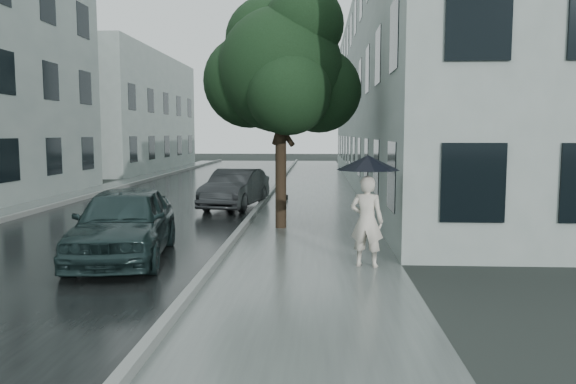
# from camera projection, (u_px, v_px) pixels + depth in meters

# --- Properties ---
(ground) EXTENTS (120.00, 120.00, 0.00)m
(ground) POSITION_uv_depth(u_px,v_px,m) (294.00, 285.00, 9.40)
(ground) COLOR black
(ground) RESTS_ON ground
(sidewalk) EXTENTS (3.50, 60.00, 0.01)m
(sidewalk) POSITION_uv_depth(u_px,v_px,m) (314.00, 200.00, 21.31)
(sidewalk) COLOR slate
(sidewalk) RESTS_ON ground
(kerb_near) EXTENTS (0.15, 60.00, 0.15)m
(kerb_near) POSITION_uv_depth(u_px,v_px,m) (266.00, 198.00, 21.40)
(kerb_near) COLOR slate
(kerb_near) RESTS_ON ground
(asphalt_road) EXTENTS (6.85, 60.00, 0.00)m
(asphalt_road) POSITION_uv_depth(u_px,v_px,m) (176.00, 199.00, 21.59)
(asphalt_road) COLOR black
(asphalt_road) RESTS_ON ground
(kerb_far) EXTENTS (0.15, 60.00, 0.15)m
(kerb_far) POSITION_uv_depth(u_px,v_px,m) (87.00, 197.00, 21.77)
(kerb_far) COLOR slate
(kerb_far) RESTS_ON ground
(sidewalk_far) EXTENTS (1.70, 60.00, 0.01)m
(sidewalk_far) POSITION_uv_depth(u_px,v_px,m) (64.00, 198.00, 21.83)
(sidewalk_far) COLOR #4C5451
(sidewalk_far) RESTS_ON ground
(building_near) EXTENTS (7.02, 36.00, 9.00)m
(building_near) POSITION_uv_depth(u_px,v_px,m) (420.00, 93.00, 28.00)
(building_near) COLOR #95A29E
(building_near) RESTS_ON ground
(building_far_b) EXTENTS (7.02, 18.00, 8.00)m
(building_far_b) POSITION_uv_depth(u_px,v_px,m) (118.00, 112.00, 39.52)
(building_far_b) COLOR #95A29E
(building_far_b) RESTS_ON ground
(pedestrian) EXTENTS (0.73, 0.58, 1.73)m
(pedestrian) POSITION_uv_depth(u_px,v_px,m) (367.00, 221.00, 10.58)
(pedestrian) COLOR beige
(pedestrian) RESTS_ON sidewalk
(umbrella) EXTENTS (1.32, 1.32, 1.23)m
(umbrella) POSITION_uv_depth(u_px,v_px,m) (368.00, 163.00, 10.49)
(umbrella) COLOR black
(umbrella) RESTS_ON ground
(street_tree) EXTENTS (4.26, 3.87, 6.29)m
(street_tree) POSITION_uv_depth(u_px,v_px,m) (281.00, 69.00, 14.73)
(street_tree) COLOR #332619
(street_tree) RESTS_ON ground
(lamp_post) EXTENTS (0.84, 0.38, 5.39)m
(lamp_post) POSITION_uv_depth(u_px,v_px,m) (280.00, 118.00, 21.01)
(lamp_post) COLOR black
(lamp_post) RESTS_ON ground
(car_near) EXTENTS (2.34, 4.51, 1.47)m
(car_near) POSITION_uv_depth(u_px,v_px,m) (124.00, 223.00, 11.26)
(car_near) COLOR #18292A
(car_near) RESTS_ON ground
(car_far) EXTENTS (2.01, 4.14, 1.31)m
(car_far) POSITION_uv_depth(u_px,v_px,m) (235.00, 188.00, 19.07)
(car_far) COLOR #232628
(car_far) RESTS_ON ground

